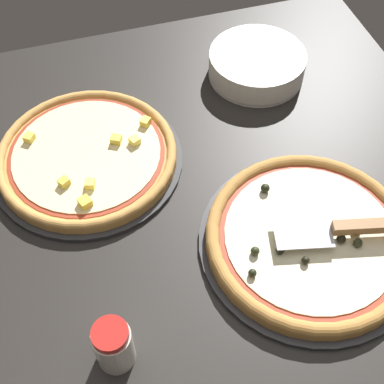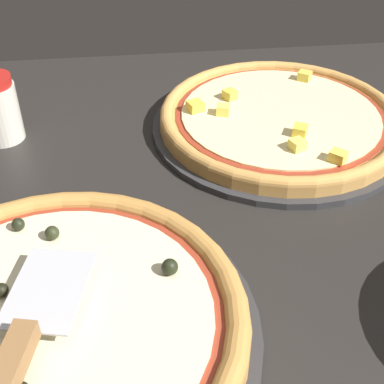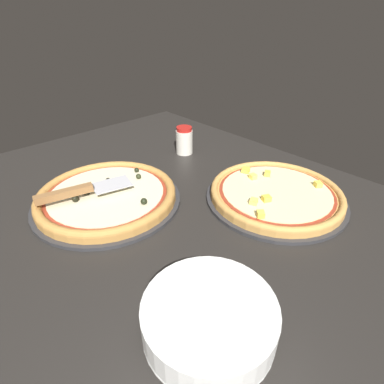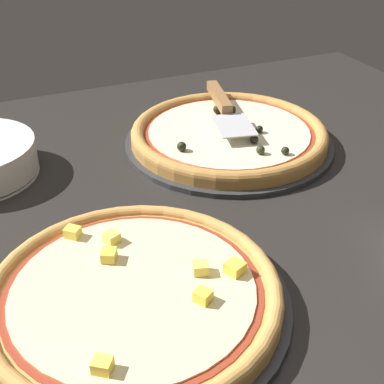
{
  "view_description": "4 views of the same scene",
  "coord_description": "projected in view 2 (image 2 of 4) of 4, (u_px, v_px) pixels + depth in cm",
  "views": [
    {
      "loc": [
        -51.85,
        22.87,
        87.08
      ],
      "look_at": [
        8.21,
        4.82,
        3.0
      ],
      "focal_mm": 50.0,
      "sensor_mm": 36.0,
      "label": 1
    },
    {
      "loc": [
        1.84,
        -48.01,
        44.25
      ],
      "look_at": [
        8.21,
        4.82,
        3.0
      ],
      "focal_mm": 50.0,
      "sensor_mm": 36.0,
      "label": 2
    },
    {
      "loc": [
        61.33,
        -44.71,
        47.63
      ],
      "look_at": [
        8.21,
        4.82,
        3.0
      ],
      "focal_mm": 28.0,
      "sensor_mm": 36.0,
      "label": 3
    },
    {
      "loc": [
        37.89,
        72.1,
        48.42
      ],
      "look_at": [
        8.21,
        4.82,
        3.0
      ],
      "focal_mm": 50.0,
      "sensor_mm": 36.0,
      "label": 4
    }
  ],
  "objects": [
    {
      "name": "pizza_pan_front",
      "position": [
        54.0,
        334.0,
        0.53
      ],
      "size": [
        41.55,
        41.55,
        1.0
      ],
      "primitive_type": "cylinder",
      "color": "#2D2D30",
      "rests_on": "ground_plane"
    },
    {
      "name": "ground_plane",
      "position": [
        131.0,
        251.0,
        0.66
      ],
      "size": [
        132.69,
        110.27,
        3.6
      ],
      "primitive_type": "cube",
      "color": "black"
    },
    {
      "name": "pizza_pan_back",
      "position": [
        279.0,
        127.0,
        0.85
      ],
      "size": [
        40.0,
        40.0,
        1.0
      ],
      "primitive_type": "cylinder",
      "color": "#2D2D30",
      "rests_on": "ground_plane"
    },
    {
      "name": "pizza_back",
      "position": [
        280.0,
        117.0,
        0.83
      ],
      "size": [
        37.6,
        37.6,
        3.6
      ],
      "color": "#C68E47",
      "rests_on": "pizza_pan_back"
    },
    {
      "name": "pizza_front",
      "position": [
        51.0,
        322.0,
        0.52
      ],
      "size": [
        39.06,
        39.06,
        3.96
      ],
      "color": "#B77F3D",
      "rests_on": "pizza_pan_front"
    },
    {
      "name": "serving_spatula",
      "position": [
        8.0,
        375.0,
        0.44
      ],
      "size": [
        10.24,
        25.72,
        2.0
      ],
      "color": "#B7B7BC",
      "rests_on": "pizza_front"
    }
  ]
}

